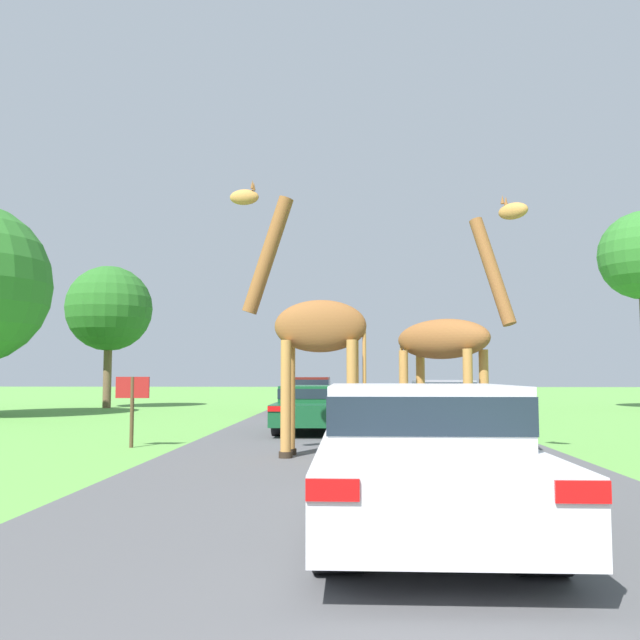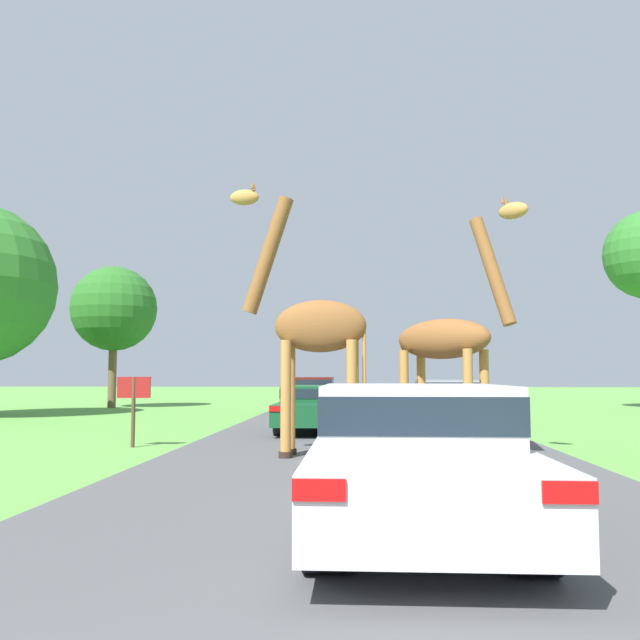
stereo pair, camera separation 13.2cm
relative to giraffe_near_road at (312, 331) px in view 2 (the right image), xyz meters
name	(u,v)px [view 2 (the right image)]	position (x,y,z in m)	size (l,w,h in m)	color
road	(361,407)	(0.98, 18.56, -2.30)	(7.59, 120.00, 0.00)	#4C4C4F
giraffe_near_road	(312,331)	(0.00, 0.00, 0.00)	(2.62, 0.82, 5.18)	#B77F3D
giraffe_companion	(449,342)	(2.56, 0.37, -0.19)	(2.44, 2.14, 4.71)	#B77F3D
car_lead_maroon	(413,452)	(1.38, -5.84, -1.55)	(1.90, 4.64, 1.40)	silver
car_queue_right	(318,406)	(-0.22, 5.58, -1.65)	(2.00, 4.68, 1.20)	#144C28
car_queue_left	(313,394)	(-0.89, 13.55, -1.56)	(1.73, 4.30, 1.39)	#561914
car_far_ahead	(446,399)	(3.63, 9.13, -1.58)	(1.98, 4.11, 1.32)	gray
tree_far_right	(114,309)	(-10.22, 17.50, 2.15)	(3.85, 3.85, 6.40)	brown
sign_post	(134,398)	(-3.80, 1.37, -1.29)	(0.70, 0.08, 1.45)	#4C3823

